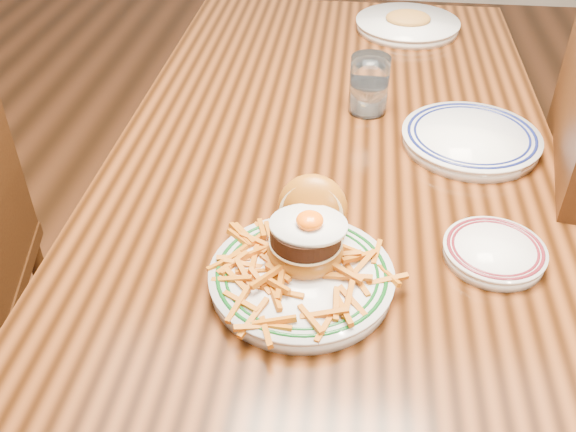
# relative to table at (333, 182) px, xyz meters

# --- Properties ---
(floor) EXTENTS (6.00, 6.00, 0.00)m
(floor) POSITION_rel_table_xyz_m (0.00, 0.00, -0.66)
(floor) COLOR black
(floor) RESTS_ON ground
(table) EXTENTS (0.85, 1.60, 0.75)m
(table) POSITION_rel_table_xyz_m (0.00, 0.00, 0.00)
(table) COLOR black
(table) RESTS_ON floor
(main_plate) EXTENTS (0.27, 0.28, 0.13)m
(main_plate) POSITION_rel_table_xyz_m (-0.03, -0.38, 0.12)
(main_plate) COLOR silver
(main_plate) RESTS_ON table
(side_plate) EXTENTS (0.15, 0.15, 0.02)m
(side_plate) POSITION_rel_table_xyz_m (0.26, -0.30, 0.10)
(side_plate) COLOR silver
(side_plate) RESTS_ON table
(rear_plate) EXTENTS (0.26, 0.26, 0.03)m
(rear_plate) POSITION_rel_table_xyz_m (0.26, 0.03, 0.10)
(rear_plate) COLOR silver
(rear_plate) RESTS_ON table
(water_glass) EXTENTS (0.08, 0.08, 0.12)m
(water_glass) POSITION_rel_table_xyz_m (0.06, 0.14, 0.14)
(water_glass) COLOR white
(water_glass) RESTS_ON table
(far_plate) EXTENTS (0.27, 0.27, 0.05)m
(far_plate) POSITION_rel_table_xyz_m (0.16, 0.60, 0.10)
(far_plate) COLOR silver
(far_plate) RESTS_ON table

